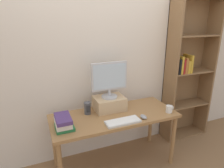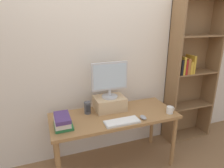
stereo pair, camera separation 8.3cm
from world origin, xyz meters
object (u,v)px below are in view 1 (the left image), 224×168
bookshelf_unit (188,71)px  riser_box (109,103)px  desk_speaker (87,108)px  computer_mouse (144,117)px  computer_monitor (109,79)px  desk (114,120)px  keyboard (123,121)px  coffee_mug (169,109)px  book_stack (63,122)px

bookshelf_unit → riser_box: 1.34m
bookshelf_unit → desk_speaker: (-1.59, -0.13, -0.27)m
riser_box → computer_mouse: bearing=-52.4°
computer_monitor → desk: bearing=-88.7°
desk → keyboard: bearing=-86.2°
desk → coffee_mug: bearing=-16.6°
keyboard → coffee_mug: 0.63m
bookshelf_unit → desk_speaker: bearing=-175.4°
computer_mouse → desk_speaker: size_ratio=0.70×
keyboard → desk: bearing=93.8°
desk → desk_speaker: bearing=153.5°
desk → keyboard: 0.23m
riser_box → desk_speaker: (-0.28, -0.01, -0.01)m
keyboard → desk_speaker: (-0.30, 0.35, 0.06)m
coffee_mug → desk_speaker: bearing=160.2°
desk_speaker → bookshelf_unit: bearing=4.6°
keyboard → book_stack: 0.64m
bookshelf_unit → book_stack: bookshelf_unit is taller
desk → keyboard: (0.01, -0.21, 0.09)m
computer_monitor → keyboard: (0.02, -0.37, -0.39)m
computer_mouse → desk_speaker: 0.67m
riser_box → computer_monitor: bearing=-90.0°
computer_monitor → keyboard: computer_monitor is taller
computer_monitor → coffee_mug: bearing=-28.1°
keyboard → computer_mouse: size_ratio=3.78×
desk → book_stack: (-0.61, -0.08, 0.15)m
bookshelf_unit → coffee_mug: (-0.65, -0.46, -0.30)m
keyboard → book_stack: book_stack is taller
riser_box → desk_speaker: bearing=-177.3°
book_stack → desk_speaker: (0.32, 0.22, 0.01)m
keyboard → desk_speaker: bearing=130.5°
desk → desk_speaker: size_ratio=10.15×
riser_box → book_stack: size_ratio=1.38×
desk → computer_monitor: bearing=91.3°
book_stack → riser_box: bearing=21.5°
book_stack → desk_speaker: bearing=35.0°
desk_speaker → computer_mouse: bearing=-31.9°
computer_monitor → desk_speaker: bearing=-177.6°
computer_monitor → desk_speaker: computer_monitor is taller
bookshelf_unit → coffee_mug: bookshelf_unit is taller
computer_monitor → computer_mouse: bearing=-52.3°
desk_speaker → book_stack: bearing=-145.0°
desk → desk_speaker: (-0.29, 0.14, 0.15)m
desk → computer_mouse: size_ratio=14.40×
desk → computer_monitor: 0.51m
desk → keyboard: keyboard is taller
bookshelf_unit → riser_box: bearing=-175.0°
keyboard → computer_monitor: bearing=92.8°
computer_monitor → book_stack: computer_monitor is taller
computer_monitor → computer_mouse: size_ratio=4.28×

